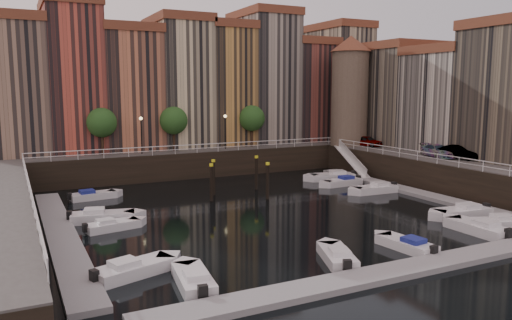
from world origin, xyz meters
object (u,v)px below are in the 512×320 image
boat_left_3 (102,217)px  gangway (351,159)px  boat_left_2 (111,226)px  car_b (459,153)px  boat_left_0 (132,269)px  car_a (367,142)px  car_c (438,152)px  mooring_pilings (238,179)px  corner_tower (350,89)px

boat_left_3 → gangway: bearing=28.5°
boat_left_2 → car_b: (34.59, -0.48, 3.40)m
boat_left_0 → car_a: size_ratio=1.25×
boat_left_2 → boat_left_3: boat_left_3 is taller
boat_left_2 → car_c: 34.08m
mooring_pilings → boat_left_2: (-13.07, -6.56, -1.33)m
gangway → car_b: car_b is taller
corner_tower → boat_left_0: (-33.37, -25.22, -9.82)m
boat_left_2 → boat_left_3: size_ratio=0.81×
corner_tower → car_b: 17.32m
corner_tower → boat_left_0: size_ratio=2.82×
corner_tower → gangway: (-2.90, -4.50, -8.28)m
corner_tower → car_c: 15.34m
mooring_pilings → car_b: (21.52, -7.03, 2.07)m
corner_tower → car_a: 7.08m
car_b → car_c: size_ratio=0.96×
boat_left_0 → boat_left_2: 9.76m
gangway → boat_left_0: gangway is taller
boat_left_0 → car_a: 41.17m
boat_left_2 → boat_left_3: bearing=84.8°
boat_left_0 → car_b: car_b is taller
car_c → car_b: bearing=-58.0°
corner_tower → boat_left_3: corner_tower is taller
mooring_pilings → boat_left_2: size_ratio=1.54×
gangway → car_b: size_ratio=1.90×
corner_tower → boat_left_2: bearing=-154.7°
gangway → boat_left_2: 31.83m
boat_left_2 → car_a: size_ratio=1.07×
gangway → car_a: bearing=26.7°
corner_tower → car_c: size_ratio=3.04×
boat_left_2 → car_a: 36.15m
gangway → boat_left_2: gangway is taller
mooring_pilings → car_b: size_ratio=1.47×
corner_tower → boat_left_2: (-32.73, -15.48, -9.88)m
boat_left_0 → boat_left_3: bearing=70.1°
gangway → car_c: bearing=-66.6°
corner_tower → car_a: bearing=-71.4°
gangway → boat_left_0: 36.88m
boat_left_0 → car_b: size_ratio=1.12×
corner_tower → mooring_pilings: 23.22m
car_a → car_b: bearing=-101.1°
boat_left_3 → car_a: bearing=29.8°
mooring_pilings → car_a: size_ratio=1.64×
mooring_pilings → car_c: bearing=-13.3°
boat_left_0 → car_c: 36.49m
boat_left_2 → car_a: (33.61, 12.88, 3.35)m
car_a → boat_left_3: bearing=-178.6°
boat_left_2 → mooring_pilings: bearing=16.2°
boat_left_3 → car_b: bearing=7.9°
boat_left_0 → car_c: size_ratio=1.08×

